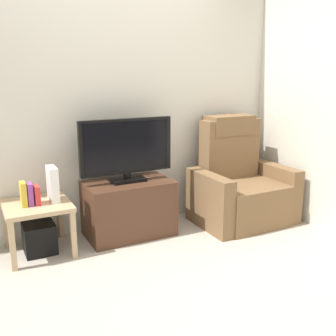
{
  "coord_description": "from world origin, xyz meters",
  "views": [
    {
      "loc": [
        -1.18,
        -2.47,
        1.52
      ],
      "look_at": [
        0.36,
        0.5,
        0.7
      ],
      "focal_mm": 41.83,
      "sensor_mm": 36.0,
      "label": 1
    }
  ],
  "objects_px": {
    "book_leftmost": "(23,194)",
    "recliner_armchair": "(240,185)",
    "book_rightmost": "(37,195)",
    "book_middle": "(30,194)",
    "tv_stand": "(129,208)",
    "subwoofer_box": "(40,238)",
    "side_table": "(37,211)",
    "game_console": "(53,184)",
    "television": "(127,149)"
  },
  "relations": [
    {
      "from": "television",
      "to": "subwoofer_box",
      "type": "bearing_deg",
      "value": -178.3
    },
    {
      "from": "book_middle",
      "to": "book_rightmost",
      "type": "distance_m",
      "value": 0.05
    },
    {
      "from": "side_table",
      "to": "book_leftmost",
      "type": "relative_size",
      "value": 2.65
    },
    {
      "from": "side_table",
      "to": "television",
      "type": "bearing_deg",
      "value": 1.7
    },
    {
      "from": "tv_stand",
      "to": "television",
      "type": "distance_m",
      "value": 0.57
    },
    {
      "from": "book_rightmost",
      "to": "game_console",
      "type": "xyz_separation_m",
      "value": [
        0.14,
        0.03,
        0.07
      ]
    },
    {
      "from": "book_rightmost",
      "to": "book_middle",
      "type": "bearing_deg",
      "value": 180.0
    },
    {
      "from": "side_table",
      "to": "book_middle",
      "type": "xyz_separation_m",
      "value": [
        -0.05,
        -0.02,
        0.16
      ]
    },
    {
      "from": "book_middle",
      "to": "subwoofer_box",
      "type": "bearing_deg",
      "value": 21.96
    },
    {
      "from": "book_leftmost",
      "to": "recliner_armchair",
      "type": "bearing_deg",
      "value": -3.63
    },
    {
      "from": "subwoofer_box",
      "to": "game_console",
      "type": "distance_m",
      "value": 0.49
    },
    {
      "from": "subwoofer_box",
      "to": "book_middle",
      "type": "distance_m",
      "value": 0.41
    },
    {
      "from": "recliner_armchair",
      "to": "subwoofer_box",
      "type": "distance_m",
      "value": 2.03
    },
    {
      "from": "television",
      "to": "side_table",
      "type": "height_order",
      "value": "television"
    },
    {
      "from": "tv_stand",
      "to": "television",
      "type": "height_order",
      "value": "television"
    },
    {
      "from": "recliner_armchair",
      "to": "book_rightmost",
      "type": "xyz_separation_m",
      "value": [
        -2.01,
        0.13,
        0.15
      ]
    },
    {
      "from": "tv_stand",
      "to": "game_console",
      "type": "height_order",
      "value": "game_console"
    },
    {
      "from": "game_console",
      "to": "tv_stand",
      "type": "bearing_deg",
      "value": -0.35
    },
    {
      "from": "game_console",
      "to": "recliner_armchair",
      "type": "bearing_deg",
      "value": -5.02
    },
    {
      "from": "side_table",
      "to": "book_rightmost",
      "type": "xyz_separation_m",
      "value": [
        0.0,
        -0.02,
        0.15
      ]
    },
    {
      "from": "subwoofer_box",
      "to": "tv_stand",
      "type": "bearing_deg",
      "value": 0.4
    },
    {
      "from": "subwoofer_box",
      "to": "book_middle",
      "type": "xyz_separation_m",
      "value": [
        -0.05,
        -0.02,
        0.41
      ]
    },
    {
      "from": "tv_stand",
      "to": "subwoofer_box",
      "type": "bearing_deg",
      "value": -179.6
    },
    {
      "from": "subwoofer_box",
      "to": "book_leftmost",
      "type": "distance_m",
      "value": 0.43
    },
    {
      "from": "tv_stand",
      "to": "book_middle",
      "type": "bearing_deg",
      "value": -178.33
    },
    {
      "from": "book_rightmost",
      "to": "recliner_armchair",
      "type": "bearing_deg",
      "value": -3.82
    },
    {
      "from": "recliner_armchair",
      "to": "side_table",
      "type": "distance_m",
      "value": 2.02
    },
    {
      "from": "game_console",
      "to": "side_table",
      "type": "bearing_deg",
      "value": -176.05
    },
    {
      "from": "book_middle",
      "to": "game_console",
      "type": "xyz_separation_m",
      "value": [
        0.19,
        0.03,
        0.06
      ]
    },
    {
      "from": "book_leftmost",
      "to": "book_middle",
      "type": "relative_size",
      "value": 1.08
    },
    {
      "from": "tv_stand",
      "to": "television",
      "type": "relative_size",
      "value": 0.91
    },
    {
      "from": "recliner_armchair",
      "to": "book_leftmost",
      "type": "xyz_separation_m",
      "value": [
        -2.11,
        0.13,
        0.17
      ]
    },
    {
      "from": "recliner_armchair",
      "to": "game_console",
      "type": "bearing_deg",
      "value": 175.1
    },
    {
      "from": "tv_stand",
      "to": "book_rightmost",
      "type": "height_order",
      "value": "book_rightmost"
    },
    {
      "from": "recliner_armchair",
      "to": "subwoofer_box",
      "type": "relative_size",
      "value": 4.15
    },
    {
      "from": "game_console",
      "to": "book_leftmost",
      "type": "bearing_deg",
      "value": -173.02
    },
    {
      "from": "book_rightmost",
      "to": "subwoofer_box",
      "type": "bearing_deg",
      "value": 99.69
    },
    {
      "from": "side_table",
      "to": "book_leftmost",
      "type": "height_order",
      "value": "book_leftmost"
    },
    {
      "from": "recliner_armchair",
      "to": "game_console",
      "type": "distance_m",
      "value": 1.89
    },
    {
      "from": "television",
      "to": "book_middle",
      "type": "distance_m",
      "value": 0.93
    },
    {
      "from": "side_table",
      "to": "subwoofer_box",
      "type": "xyz_separation_m",
      "value": [
        0.0,
        -0.0,
        -0.25
      ]
    },
    {
      "from": "book_leftmost",
      "to": "game_console",
      "type": "xyz_separation_m",
      "value": [
        0.24,
        0.03,
        0.05
      ]
    },
    {
      "from": "subwoofer_box",
      "to": "side_table",
      "type": "bearing_deg",
      "value": 135.0
    },
    {
      "from": "television",
      "to": "recliner_armchair",
      "type": "height_order",
      "value": "television"
    },
    {
      "from": "recliner_armchair",
      "to": "tv_stand",
      "type": "bearing_deg",
      "value": 172.4
    },
    {
      "from": "recliner_armchair",
      "to": "book_rightmost",
      "type": "bearing_deg",
      "value": 176.31
    },
    {
      "from": "book_leftmost",
      "to": "subwoofer_box",
      "type": "bearing_deg",
      "value": 11.31
    },
    {
      "from": "side_table",
      "to": "recliner_armchair",
      "type": "bearing_deg",
      "value": -4.38
    },
    {
      "from": "recliner_armchair",
      "to": "book_leftmost",
      "type": "distance_m",
      "value": 2.12
    },
    {
      "from": "side_table",
      "to": "tv_stand",
      "type": "bearing_deg",
      "value": 0.4
    }
  ]
}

